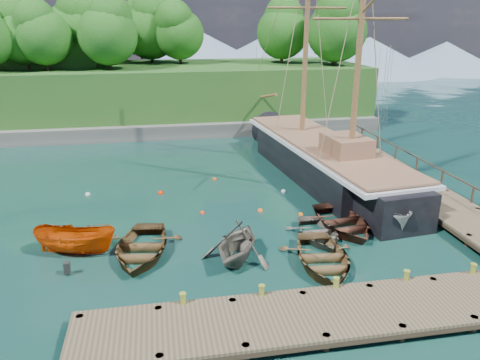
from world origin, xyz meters
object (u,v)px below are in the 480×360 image
object	(u,v)px
cabin_boat_white	(379,225)
motorboat_orange	(77,253)
rowboat_4	(342,229)
rowboat_0	(141,255)
rowboat_3	(318,238)
rowboat_1	(237,260)
rowboat_2	(322,266)
schooner	(323,162)

from	to	relation	value
cabin_boat_white	motorboat_orange	bearing A→B (deg)	169.25
rowboat_4	motorboat_orange	size ratio (longest dim) A/B	1.20
rowboat_0	rowboat_3	xyz separation A→B (m)	(8.88, 0.22, 0.00)
rowboat_3	rowboat_4	size ratio (longest dim) A/B	0.80
rowboat_1	cabin_boat_white	bearing A→B (deg)	43.80
rowboat_2	cabin_boat_white	size ratio (longest dim) A/B	1.11
rowboat_0	schooner	size ratio (longest dim) A/B	0.19
motorboat_orange	rowboat_4	bearing A→B (deg)	-71.25
rowboat_2	rowboat_4	xyz separation A→B (m)	(2.41, 3.58, 0.00)
rowboat_0	motorboat_orange	bearing A→B (deg)	176.24
rowboat_1	cabin_boat_white	world-z (taller)	rowboat_1
rowboat_1	rowboat_4	xyz separation A→B (m)	(6.13, 2.32, 0.00)
rowboat_1	cabin_boat_white	xyz separation A→B (m)	(8.26, 2.40, 0.00)
rowboat_4	rowboat_0	bearing A→B (deg)	179.69
rowboat_0	rowboat_4	world-z (taller)	rowboat_0
rowboat_0	rowboat_4	xyz separation A→B (m)	(10.53, 1.05, 0.00)
rowboat_3	schooner	size ratio (longest dim) A/B	0.15
rowboat_1	motorboat_orange	size ratio (longest dim) A/B	0.95
rowboat_2	rowboat_1	bearing A→B (deg)	167.89
rowboat_0	rowboat_2	distance (m)	8.50
rowboat_0	rowboat_3	size ratio (longest dim) A/B	1.29
rowboat_3	rowboat_0	bearing A→B (deg)	-179.20
motorboat_orange	cabin_boat_white	bearing A→B (deg)	-71.14
rowboat_3	motorboat_orange	size ratio (longest dim) A/B	0.96
rowboat_4	motorboat_orange	xyz separation A→B (m)	(-13.56, -0.32, 0.00)
rowboat_2	rowboat_3	bearing A→B (deg)	81.04
rowboat_2	rowboat_3	distance (m)	2.85
rowboat_3	cabin_boat_white	world-z (taller)	cabin_boat_white
schooner	cabin_boat_white	bearing A→B (deg)	-94.40
rowboat_1	rowboat_3	xyz separation A→B (m)	(4.48, 1.48, 0.00)
rowboat_1	rowboat_2	size ratio (longest dim) A/B	0.78
rowboat_4	cabin_boat_white	size ratio (longest dim) A/B	1.10
rowboat_1	rowboat_3	distance (m)	4.72
rowboat_0	rowboat_1	distance (m)	4.58
rowboat_1	rowboat_2	world-z (taller)	rowboat_1
rowboat_1	schooner	distance (m)	13.51
rowboat_0	schooner	bearing A→B (deg)	47.29
rowboat_1	rowboat_4	bearing A→B (deg)	48.33
cabin_boat_white	schooner	bearing A→B (deg)	79.29
rowboat_1	motorboat_orange	xyz separation A→B (m)	(-7.43, 2.00, 0.00)
cabin_boat_white	rowboat_1	bearing A→B (deg)	-175.99
rowboat_3	schooner	xyz separation A→B (m)	(3.56, 9.31, 1.07)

